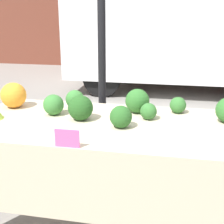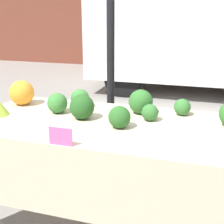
{
  "view_description": "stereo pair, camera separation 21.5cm",
  "coord_description": "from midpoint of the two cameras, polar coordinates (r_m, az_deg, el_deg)",
  "views": [
    {
      "loc": [
        0.4,
        -2.02,
        1.57
      ],
      "look_at": [
        0.0,
        0.0,
        0.92
      ],
      "focal_mm": 50.0,
      "sensor_mm": 36.0,
      "label": 1
    },
    {
      "loc": [
        0.61,
        -1.96,
        1.57
      ],
      "look_at": [
        0.0,
        0.0,
        0.92
      ],
      "focal_mm": 50.0,
      "sensor_mm": 36.0,
      "label": 2
    }
  ],
  "objects": [
    {
      "name": "price_sign",
      "position": [
        1.81,
        -11.62,
        -4.83
      ],
      "size": [
        0.15,
        0.01,
        0.11
      ],
      "color": "#F45B9E",
      "rests_on": "market_table"
    },
    {
      "name": "tent_pole",
      "position": [
        2.83,
        -4.08,
        9.69
      ],
      "size": [
        0.07,
        0.07,
        2.37
      ],
      "color": "black",
      "rests_on": "ground_plane"
    },
    {
      "name": "broccoli_head_3",
      "position": [
        2.07,
        -1.35,
        -0.93
      ],
      "size": [
        0.15,
        0.15,
        0.15
      ],
      "color": "#285B23",
      "rests_on": "market_table"
    },
    {
      "name": "broccoli_head_1",
      "position": [
        2.38,
        2.08,
        2.0
      ],
      "size": [
        0.19,
        0.19,
        0.19
      ],
      "color": "#2D6628",
      "rests_on": "market_table"
    },
    {
      "name": "broccoli_head_7",
      "position": [
        2.24,
        3.97,
        0.08
      ],
      "size": [
        0.12,
        0.12,
        0.12
      ],
      "color": "#336B2D",
      "rests_on": "market_table"
    },
    {
      "name": "broccoli_head_0",
      "position": [
        2.24,
        -8.54,
        0.71
      ],
      "size": [
        0.18,
        0.18,
        0.18
      ],
      "color": "#23511E",
      "rests_on": "market_table"
    },
    {
      "name": "market_table",
      "position": [
        2.15,
        -3.23,
        -5.03
      ],
      "size": [
        2.04,
        0.94,
        0.84
      ],
      "color": "beige",
      "rests_on": "ground_plane"
    },
    {
      "name": "orange_cauliflower",
      "position": [
        2.67,
        -19.81,
        2.88
      ],
      "size": [
        0.2,
        0.2,
        0.2
      ],
      "color": "orange",
      "rests_on": "market_table"
    },
    {
      "name": "ground_plane",
      "position": [
        2.59,
        -2.53,
        -19.82
      ],
      "size": [
        40.0,
        40.0,
        0.0
      ],
      "primitive_type": "plane",
      "color": "gray"
    },
    {
      "name": "parked_truck",
      "position": [
        6.75,
        11.38,
        16.04
      ],
      "size": [
        4.72,
        2.27,
        2.7
      ],
      "color": "white",
      "rests_on": "ground_plane"
    },
    {
      "name": "broccoli_head_4",
      "position": [
        2.39,
        -13.21,
        1.26
      ],
      "size": [
        0.16,
        0.16,
        0.16
      ],
      "color": "#387533",
      "rests_on": "market_table"
    },
    {
      "name": "broccoli_head_5",
      "position": [
        2.41,
        9.49,
        1.22
      ],
      "size": [
        0.12,
        0.12,
        0.12
      ],
      "color": "#336B2D",
      "rests_on": "market_table"
    },
    {
      "name": "broccoli_head_6",
      "position": [
        2.52,
        -9.24,
        2.27
      ],
      "size": [
        0.15,
        0.15,
        0.15
      ],
      "color": "#387533",
      "rests_on": "market_table"
    }
  ]
}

